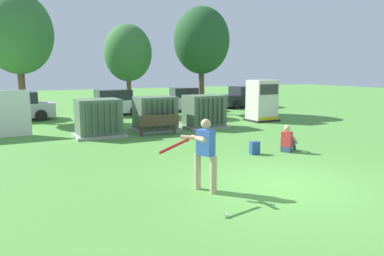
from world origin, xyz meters
The scene contains 17 objects.
ground_plane centered at (0.00, 0.00, 0.00)m, with size 96.00×96.00×0.00m, color #51933D.
transformer_west centered at (-2.60, 8.87, 0.79)m, with size 2.10×1.70×1.62m.
transformer_mid_west centered at (0.12, 9.10, 0.79)m, with size 2.10×1.70×1.62m.
transformer_mid_east centered at (2.64, 8.88, 0.79)m, with size 2.10×1.70×1.62m.
generator_enclosure centered at (6.71, 9.49, 1.14)m, with size 1.60×1.40×2.30m.
park_bench centered at (-0.18, 7.92, 0.54)m, with size 1.83×0.56×0.92m.
batter centered at (-2.06, 0.44, 0.98)m, with size 1.57×0.88×1.74m.
sports_ball centered at (-2.41, -1.09, 0.04)m, with size 0.09×0.09×0.09m, color white.
seated_spectator centered at (2.65, 2.82, 0.38)m, with size 0.79×0.67×0.96m.
backpack centered at (1.36, 3.02, 0.21)m, with size 0.33×0.28×0.44m.
tree_left centered at (-5.28, 14.97, 4.75)m, with size 3.62×3.62×6.93m.
tree_center_left centered at (0.86, 15.43, 3.88)m, with size 2.96×2.96×5.66m.
tree_center_right centered at (5.34, 14.10, 4.70)m, with size 3.59×3.59×6.86m.
parked_car_leftmost centered at (-5.62, 16.03, 0.75)m, with size 4.28×2.07×1.62m.
parked_car_left_of_center centered at (-0.14, 15.97, 0.75)m, with size 4.23×1.97×1.62m.
parked_car_right_of_center centered at (5.16, 16.15, 0.75)m, with size 4.40×2.37×1.62m.
parked_car_rightmost centered at (10.32, 16.28, 0.75)m, with size 4.31×2.15×1.62m.
Camera 1 is at (-6.07, -6.73, 2.86)m, focal length 33.78 mm.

